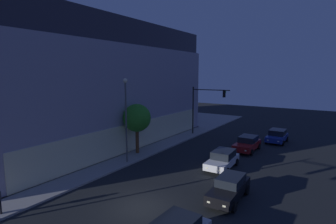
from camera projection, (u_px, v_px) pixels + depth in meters
ground_plane at (140, 207)px, 17.55m from camera, size 120.00×120.00×0.00m
modern_building at (57, 84)px, 37.13m from camera, size 31.80×28.60×14.67m
traffic_light_far_corner at (204, 102)px, 37.23m from camera, size 0.69×5.32×6.73m
street_lamp_sidewalk at (126, 110)px, 25.47m from camera, size 0.44×0.44×8.13m
sidewalk_tree at (137, 118)px, 28.62m from camera, size 3.00×3.00×5.36m
car_black at (229, 188)px, 18.55m from camera, size 4.77×2.03×1.62m
car_white at (223, 159)px, 24.76m from camera, size 4.68×2.29×1.62m
car_red at (247, 143)px, 30.34m from camera, size 4.72×2.21×1.65m
car_blue at (277, 136)px, 34.11m from camera, size 4.24×2.28×1.61m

